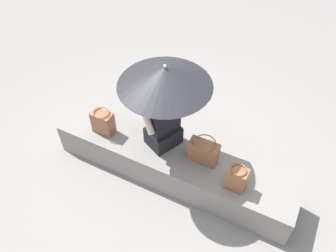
% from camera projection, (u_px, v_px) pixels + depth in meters
% --- Properties ---
extents(ground_plane, '(14.00, 14.00, 0.00)m').
position_uv_depth(ground_plane, '(172.00, 175.00, 4.03)').
color(ground_plane, gray).
extents(stone_bench, '(2.76, 0.54, 0.40)m').
position_uv_depth(stone_bench, '(172.00, 165.00, 3.89)').
color(stone_bench, gray).
rests_on(stone_bench, ground).
extents(person_seated, '(0.40, 0.51, 0.90)m').
position_uv_depth(person_seated, '(163.00, 118.00, 3.57)').
color(person_seated, black).
rests_on(person_seated, stone_bench).
extents(parasol, '(0.89, 0.89, 1.13)m').
position_uv_depth(parasol, '(165.00, 77.00, 3.07)').
color(parasol, '#B7B7BC').
rests_on(parasol, stone_bench).
extents(handbag_black, '(0.24, 0.18, 0.30)m').
position_uv_depth(handbag_black, '(103.00, 122.00, 3.86)').
color(handbag_black, brown).
rests_on(handbag_black, stone_bench).
extents(tote_bag_canvas, '(0.20, 0.15, 0.29)m').
position_uv_depth(tote_bag_canvas, '(236.00, 178.00, 3.35)').
color(tote_bag_canvas, brown).
rests_on(tote_bag_canvas, stone_bench).
extents(shoulder_bag_spare, '(0.32, 0.23, 0.29)m').
position_uv_depth(shoulder_bag_spare, '(204.00, 151.00, 3.58)').
color(shoulder_bag_spare, brown).
rests_on(shoulder_bag_spare, stone_bench).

